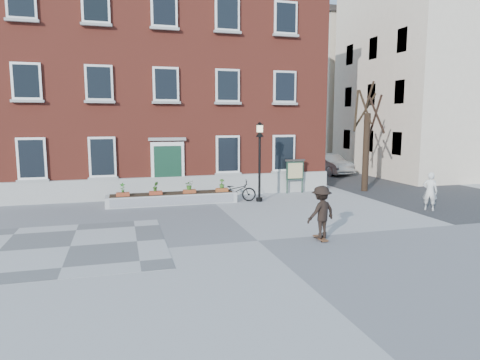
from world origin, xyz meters
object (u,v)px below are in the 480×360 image
object	(u,v)px
skateboarder	(321,212)
lamp_post	(260,150)
bystander	(430,191)
notice_board	(295,170)
parked_car	(329,164)
bicycle	(235,191)

from	to	relation	value
skateboarder	lamp_post	bearing A→B (deg)	88.61
lamp_post	bystander	bearing A→B (deg)	-31.62
lamp_post	skateboarder	size ratio (longest dim) A/B	2.12
lamp_post	skateboarder	distance (m)	7.29
notice_board	skateboarder	distance (m)	9.40
parked_car	lamp_post	world-z (taller)	lamp_post
skateboarder	bicycle	bearing A→B (deg)	97.48
bystander	skateboarder	world-z (taller)	skateboarder
bystander	notice_board	size ratio (longest dim) A/B	0.92
bystander	lamp_post	size ratio (longest dim) A/B	0.44
parked_car	skateboarder	distance (m)	18.31
bicycle	notice_board	bearing A→B (deg)	-56.26
notice_board	skateboarder	world-z (taller)	notice_board
notice_board	bicycle	bearing A→B (deg)	-158.31
bicycle	bystander	bearing A→B (deg)	-107.46
bicycle	skateboarder	distance (m)	7.51
bicycle	skateboarder	world-z (taller)	skateboarder
parked_car	skateboarder	bearing A→B (deg)	-124.13
bicycle	bystander	xyz separation A→B (m)	(7.80, -4.41, 0.33)
bicycle	parked_car	distance (m)	12.96
notice_board	lamp_post	bearing A→B (deg)	-145.45
parked_car	notice_board	xyz separation A→B (m)	(-5.78, -7.19, 0.51)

